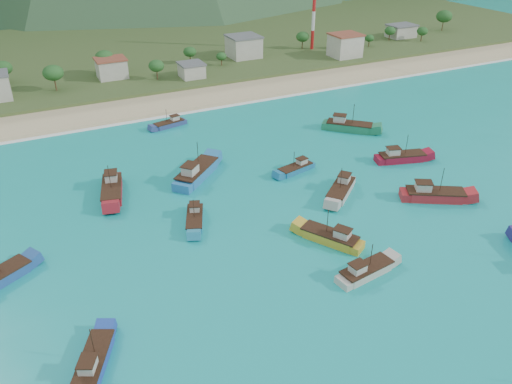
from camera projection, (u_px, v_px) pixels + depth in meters
name	position (u px, v px, depth m)	size (l,w,h in m)	color
ground	(273.00, 271.00, 75.69)	(600.00, 600.00, 0.00)	#0D9082
beach	(140.00, 107.00, 137.27)	(400.00, 18.00, 1.20)	beige
land	(98.00, 56.00, 184.82)	(400.00, 110.00, 2.40)	#385123
surf_line	(149.00, 119.00, 129.87)	(400.00, 2.50, 0.08)	white
village	(144.00, 66.00, 155.26)	(217.60, 26.49, 7.41)	beige
vegetation	(98.00, 69.00, 151.44)	(277.12, 25.50, 8.95)	#235623
boat_1	(197.00, 173.00, 101.02)	(12.54, 11.94, 7.90)	#246EAE
boat_2	(170.00, 124.00, 125.02)	(8.91, 4.26, 5.07)	navy
boat_3	(331.00, 238.00, 81.85)	(8.12, 10.70, 6.26)	gold
boat_5	(348.00, 127.00, 122.67)	(11.50, 11.08, 7.29)	#207B51
boat_6	(195.00, 219.00, 87.03)	(5.85, 9.44, 5.37)	teal
boat_8	(401.00, 158.00, 107.87)	(11.46, 6.12, 6.50)	maroon
boat_9	(296.00, 169.00, 103.72)	(9.04, 4.43, 5.13)	#196998
boat_10	(434.00, 195.00, 93.62)	(12.11, 9.02, 7.06)	#B22228
boat_14	(341.00, 190.00, 95.49)	(10.31, 9.40, 6.38)	#B7AFA8
boat_15	(94.00, 362.00, 59.66)	(6.78, 9.90, 5.69)	#1F42A7
boat_24	(365.00, 272.00, 74.41)	(10.08, 4.21, 5.78)	#B7B3A4
boat_29	(112.00, 190.00, 95.31)	(6.21, 12.43, 7.06)	maroon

